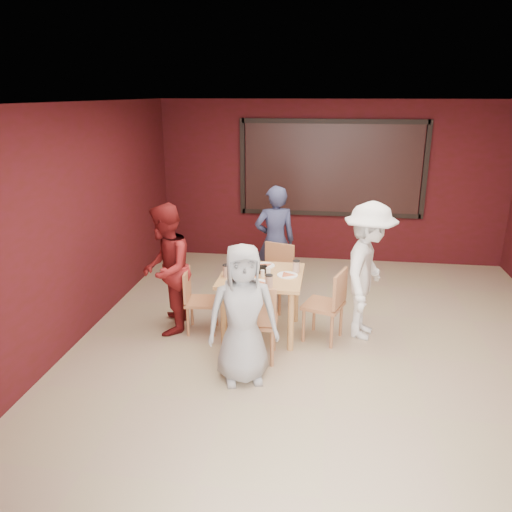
# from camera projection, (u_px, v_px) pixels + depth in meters

# --- Properties ---
(floor) EXTENTS (7.00, 7.00, 0.00)m
(floor) POSITION_uv_depth(u_px,v_px,m) (326.00, 352.00, 5.85)
(floor) COLOR tan
(floor) RESTS_ON ground
(window_blinds) EXTENTS (3.00, 0.02, 1.50)m
(window_blinds) POSITION_uv_depth(u_px,v_px,m) (332.00, 169.00, 8.58)
(window_blinds) COLOR black
(dining_table) EXTENTS (1.00, 1.00, 0.94)m
(dining_table) POSITION_uv_depth(u_px,v_px,m) (262.00, 282.00, 6.11)
(dining_table) COLOR #DEA15B
(dining_table) RESTS_ON floor
(chair_front) EXTENTS (0.47, 0.47, 0.93)m
(chair_front) POSITION_uv_depth(u_px,v_px,m) (257.00, 319.00, 5.50)
(chair_front) COLOR #BD7149
(chair_front) RESTS_ON floor
(chair_back) EXTENTS (0.55, 0.55, 0.90)m
(chair_back) POSITION_uv_depth(u_px,v_px,m) (276.00, 272.00, 6.95)
(chair_back) COLOR #BD7149
(chair_back) RESTS_ON floor
(chair_left) EXTENTS (0.43, 0.43, 0.81)m
(chair_left) POSITION_uv_depth(u_px,v_px,m) (196.00, 297.00, 6.24)
(chair_left) COLOR #BD7149
(chair_left) RESTS_ON floor
(chair_right) EXTENTS (0.56, 0.56, 0.91)m
(chair_right) POSITION_uv_depth(u_px,v_px,m) (330.00, 301.00, 5.97)
(chair_right) COLOR #BD7149
(chair_right) RESTS_ON floor
(diner_front) EXTENTS (0.83, 0.66, 1.49)m
(diner_front) POSITION_uv_depth(u_px,v_px,m) (243.00, 314.00, 5.08)
(diner_front) COLOR #A7A7A7
(diner_front) RESTS_ON floor
(diner_back) EXTENTS (0.69, 0.55, 1.65)m
(diner_back) POSITION_uv_depth(u_px,v_px,m) (275.00, 241.00, 7.30)
(diner_back) COLOR #303456
(diner_back) RESTS_ON floor
(diner_left) EXTENTS (0.73, 0.88, 1.64)m
(diner_left) POSITION_uv_depth(u_px,v_px,m) (166.00, 269.00, 6.16)
(diner_left) COLOR maroon
(diner_left) RESTS_ON floor
(diner_right) EXTENTS (0.88, 1.22, 1.69)m
(diner_right) POSITION_uv_depth(u_px,v_px,m) (368.00, 271.00, 6.01)
(diner_right) COLOR white
(diner_right) RESTS_ON floor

